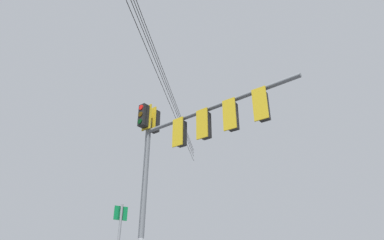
% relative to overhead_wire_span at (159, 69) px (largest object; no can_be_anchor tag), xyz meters
% --- Properties ---
extents(signal_mast_assembly, '(4.91, 4.47, 7.42)m').
position_rel_overhead_wire_span_xyz_m(signal_mast_assembly, '(1.01, -2.21, -4.63)').
color(signal_mast_assembly, slate).
rests_on(signal_mast_assembly, ground).
extents(overhead_wire_span, '(4.81, 24.13, 1.72)m').
position_rel_overhead_wire_span_xyz_m(overhead_wire_span, '(0.00, 0.00, 0.00)').
color(overhead_wire_span, black).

